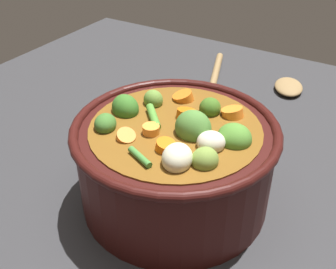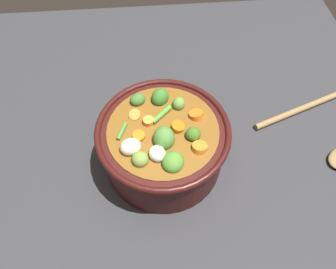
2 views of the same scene
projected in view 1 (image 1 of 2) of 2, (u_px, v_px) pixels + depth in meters
ground_plane at (175, 198)px, 0.56m from camera, size 1.10×1.10×0.00m
cooking_pot at (175, 161)px, 0.52m from camera, size 0.25×0.25×0.14m
wooden_spoon at (255, 84)px, 0.82m from camera, size 0.24×0.23×0.02m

